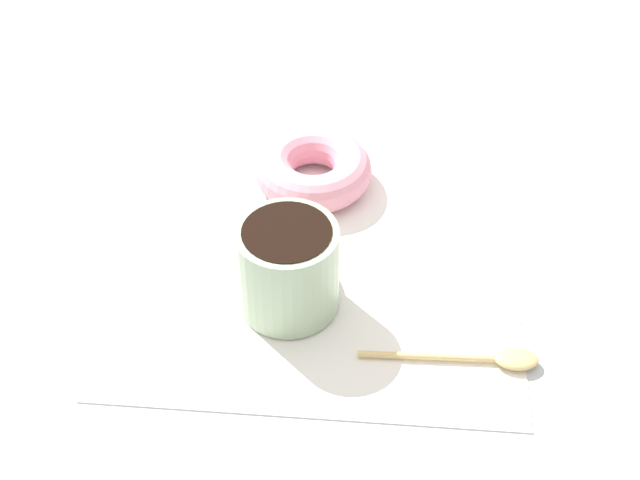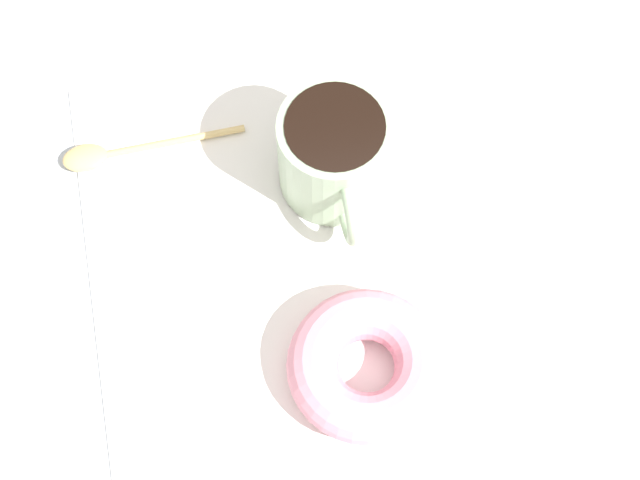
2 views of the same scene
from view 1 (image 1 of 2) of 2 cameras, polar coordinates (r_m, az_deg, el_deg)
name	(u,v)px [view 1 (image 1 of 2)]	position (r cm, az deg, el deg)	size (l,w,h in cm)	color
ground_plane	(298,246)	(84.02, -1.39, -0.36)	(120.00, 120.00, 2.00)	#B2BCC6
napkin	(320,257)	(81.25, 0.00, -1.10)	(35.29, 35.29, 0.30)	white
coffee_cup	(293,265)	(74.20, -1.77, -1.63)	(8.56, 11.80, 8.37)	#9EB793
donut	(313,169)	(87.56, -0.43, 4.54)	(11.50, 11.50, 3.75)	pink
spoon	(489,358)	(73.89, 10.74, -7.42)	(14.64, 2.49, 0.90)	#D8B772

